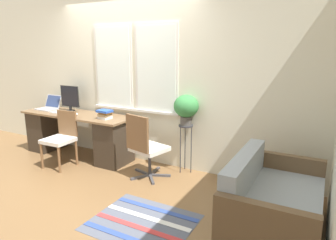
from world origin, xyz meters
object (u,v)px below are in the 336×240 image
Objects in this scene: couch_loveseat at (271,206)px; office_chair_swivel at (146,146)px; desk_chair_wooden at (61,137)px; plant_stand at (186,133)px; monitor at (70,98)px; potted_plant at (186,107)px; laptop at (49,106)px; book_stack at (105,114)px; mouse at (76,114)px; keyboard at (62,113)px.

office_chair_swivel is at bearing 74.53° from couch_loveseat.
plant_stand is (1.78, 0.69, 0.13)m from desk_chair_wooden.
desk_chair_wooden is (0.35, -0.57, -0.50)m from monitor.
office_chair_swivel is 0.79m from potted_plant.
laptop is 0.50× the size of plant_stand.
potted_plant reaches higher than plant_stand.
plant_stand is at bearing -90.00° from potted_plant.
book_stack is 0.76m from desk_chair_wooden.
desk_chair_wooden is at bearing -145.15° from book_stack.
couch_loveseat is at bearing -10.91° from laptop.
desk_chair_wooden is 1.41m from office_chair_swivel.
monitor is 0.46m from mouse.
book_stack is at bearing -165.97° from plant_stand.
laptop reaches higher than plant_stand.
keyboard is at bearing -82.42° from monitor.
office_chair_swivel is at bearing -5.21° from mouse.
couch_loveseat is (3.16, -0.26, -0.19)m from desk_chair_wooden.
potted_plant is at bearing 4.19° from laptop.
book_stack is 0.26× the size of desk_chair_wooden.
mouse is (0.81, -0.15, -0.03)m from laptop.
mouse is 1.83m from plant_stand.
office_chair_swivel is (1.71, -0.12, -0.27)m from keyboard.
keyboard is at bearing -170.61° from plant_stand.
office_chair_swivel reaches higher than desk_chair_wooden.
couch_loveseat is 3.10× the size of potted_plant.
book_stack is at bearing 2.69° from office_chair_swivel.
plant_stand is (1.80, 0.34, -0.16)m from mouse.
office_chair_swivel is 1.85m from couch_loveseat.
mouse is 1.44m from office_chair_swivel.
keyboard is at bearing 131.35° from desk_chair_wooden.
laptop is at bearing -175.81° from potted_plant.
keyboard is 1.99× the size of book_stack.
potted_plant reaches higher than laptop.
laptop is 0.26× the size of couch_loveseat.
plant_stand is at bearing 55.27° from couch_loveseat.
office_chair_swivel is 1.29× the size of plant_stand.
desk_chair_wooden is at bearing -46.69° from keyboard.
laptop is 0.81× the size of keyboard.
office_chair_swivel reaches higher than book_stack.
book_stack reaches higher than mouse.
book_stack is at bearing 2.72° from keyboard.
laptop reaches higher than mouse.
book_stack is (0.57, 0.03, 0.05)m from mouse.
desk_chair_wooden is at bearing 22.79° from office_chair_swivel.
plant_stand is (2.60, 0.19, -0.19)m from laptop.
keyboard is 0.47× the size of office_chair_swivel.
book_stack is at bearing -11.22° from monitor.
book_stack reaches higher than keyboard.
laptop is 1.01m from desk_chair_wooden.
couch_loveseat reaches higher than keyboard.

